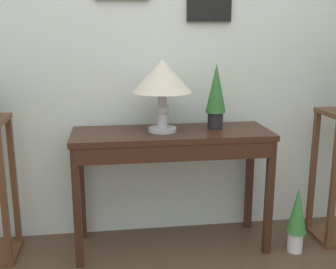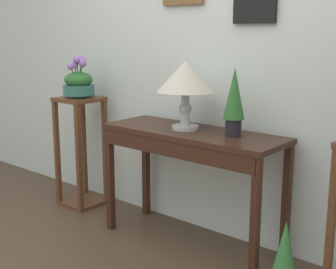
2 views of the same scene
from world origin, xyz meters
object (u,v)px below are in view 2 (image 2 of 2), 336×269
(potted_plant_on_console, at_px, (234,99))
(pedestal_stand_left, at_px, (81,152))
(potted_plant_floor, at_px, (285,256))
(console_table, at_px, (190,148))
(table_lamp, at_px, (185,79))
(planter_bowl_wide_left, at_px, (79,82))

(potted_plant_on_console, bearing_deg, pedestal_stand_left, -179.03)
(potted_plant_on_console, bearing_deg, potted_plant_floor, -25.35)
(potted_plant_on_console, relative_size, potted_plant_floor, 0.95)
(console_table, distance_m, potted_plant_on_console, 0.44)
(table_lamp, distance_m, planter_bowl_wide_left, 1.09)
(pedestal_stand_left, bearing_deg, potted_plant_floor, -6.17)
(pedestal_stand_left, relative_size, potted_plant_floor, 2.05)
(console_table, relative_size, pedestal_stand_left, 1.39)
(table_lamp, height_order, planter_bowl_wide_left, same)
(console_table, xyz_separation_m, potted_plant_on_console, (0.29, 0.06, 0.33))
(table_lamp, bearing_deg, planter_bowl_wide_left, 179.49)
(pedestal_stand_left, xyz_separation_m, potted_plant_floor, (1.92, -0.21, -0.21))
(pedestal_stand_left, bearing_deg, table_lamp, -0.59)
(table_lamp, xyz_separation_m, potted_plant_floor, (0.83, -0.20, -0.87))
(console_table, bearing_deg, table_lamp, 157.26)
(potted_plant_on_console, height_order, potted_plant_floor, potted_plant_on_console)
(potted_plant_on_console, xyz_separation_m, potted_plant_floor, (0.49, -0.23, -0.77))
(table_lamp, bearing_deg, potted_plant_on_console, 5.86)
(console_table, xyz_separation_m, pedestal_stand_left, (-1.14, 0.04, -0.23))
(console_table, distance_m, planter_bowl_wide_left, 1.19)
(console_table, bearing_deg, potted_plant_on_console, 11.81)
(planter_bowl_wide_left, bearing_deg, console_table, -1.72)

